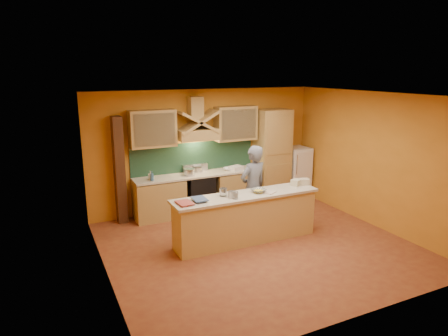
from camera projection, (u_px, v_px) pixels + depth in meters
name	position (u px, v px, depth m)	size (l,w,h in m)	color
floor	(258.00, 246.00, 7.52)	(5.50, 5.00, 0.01)	brown
ceiling	(261.00, 95.00, 6.85)	(5.50, 5.00, 0.01)	white
wall_back	(206.00, 150.00, 9.38)	(5.50, 0.02, 2.80)	orange
wall_front	(360.00, 220.00, 4.99)	(5.50, 0.02, 2.80)	orange
wall_left	(102.00, 194.00, 6.04)	(0.02, 5.00, 2.80)	orange
wall_right	(373.00, 160.00, 8.33)	(0.02, 5.00, 2.80)	orange
base_cabinet_left	(159.00, 200.00, 8.83)	(1.10, 0.60, 0.86)	tan
base_cabinet_right	(236.00, 189.00, 9.62)	(1.10, 0.60, 0.86)	tan
counter_top	(199.00, 174.00, 9.11)	(3.00, 0.62, 0.04)	beige
stove	(199.00, 193.00, 9.22)	(0.60, 0.58, 0.90)	black
backsplash	(194.00, 157.00, 9.28)	(3.00, 0.03, 0.70)	#193828
range_hood	(197.00, 134.00, 8.93)	(0.92, 0.50, 0.24)	tan
hood_chimney	(195.00, 108.00, 8.88)	(0.30, 0.30, 0.50)	tan
upper_cabinet_left	(153.00, 129.00, 8.54)	(1.00, 0.35, 0.80)	tan
upper_cabinet_right	(236.00, 123.00, 9.37)	(1.00, 0.35, 0.80)	tan
pantry_column	(272.00, 156.00, 9.86)	(0.80, 0.60, 2.30)	tan
fridge	(296.00, 172.00, 10.29)	(0.58, 0.60, 1.30)	white
trim_column_left	(119.00, 170.00, 8.45)	(0.20, 0.30, 2.30)	#472816
island_body	(246.00, 219.00, 7.64)	(2.80, 0.55, 0.88)	tan
island_top	(246.00, 196.00, 7.52)	(2.90, 0.62, 0.05)	beige
person	(253.00, 188.00, 8.12)	(0.64, 0.42, 1.76)	slate
pot_large	(189.00, 173.00, 8.95)	(0.23, 0.23, 0.14)	silver
pot_small	(198.00, 170.00, 9.23)	(0.21, 0.21, 0.14)	#B2B1B8
soap_bottle_a	(151.00, 175.00, 8.57)	(0.09, 0.09, 0.19)	silver
soap_bottle_b	(152.00, 176.00, 8.48)	(0.08, 0.08, 0.22)	#345F8F
bowl_back	(228.00, 169.00, 9.39)	(0.21, 0.21, 0.07)	white
dish_rack	(236.00, 168.00, 9.38)	(0.30, 0.23, 0.11)	white
book_lower	(178.00, 204.00, 6.91)	(0.25, 0.34, 0.03)	#A6413B
book_upper	(193.00, 200.00, 7.08)	(0.24, 0.33, 0.03)	#3B5382
jar_large	(223.00, 192.00, 7.40)	(0.13, 0.13, 0.15)	silver
jar_small	(235.00, 195.00, 7.24)	(0.11, 0.11, 0.13)	silver
kitchen_scale	(232.00, 195.00, 7.31)	(0.13, 0.13, 0.11)	silver
mixing_bowl	(258.00, 191.00, 7.62)	(0.27, 0.27, 0.07)	white
cloth	(270.00, 192.00, 7.62)	(0.23, 0.18, 0.02)	beige
grocery_bag_a	(296.00, 183.00, 8.06)	(0.20, 0.16, 0.13)	beige
grocery_bag_b	(304.00, 182.00, 8.14)	(0.20, 0.15, 0.12)	beige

